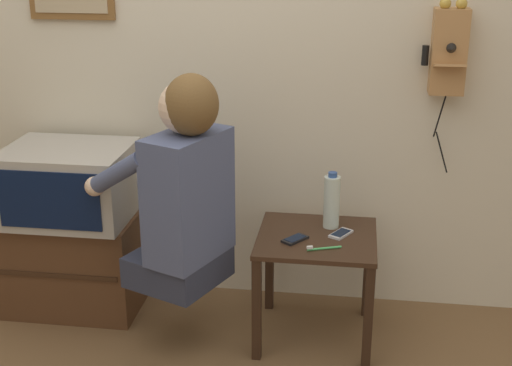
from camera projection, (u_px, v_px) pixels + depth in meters
wall_back at (214, 51)px, 3.45m from camera, size 6.80×0.05×2.55m
side_table at (316, 256)px, 3.27m from camera, size 0.54×0.51×0.52m
person at (184, 187)px, 3.06m from camera, size 0.64×0.58×0.96m
tv_stand at (75, 261)px, 3.60m from camera, size 0.66×0.42×0.50m
television at (69, 183)px, 3.44m from camera, size 0.59×0.48×0.35m
wall_phone_antique at (449, 50)px, 3.21m from camera, size 0.20×0.19×0.80m
cell_phone_held at (295, 239)px, 3.19m from camera, size 0.12×0.13×0.01m
cell_phone_spare at (341, 234)px, 3.24m from camera, size 0.11×0.14×0.01m
water_bottle at (332, 201)px, 3.29m from camera, size 0.07×0.07×0.27m
toothbrush at (321, 248)px, 3.10m from camera, size 0.15×0.07×0.02m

